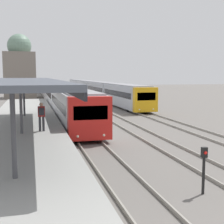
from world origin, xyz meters
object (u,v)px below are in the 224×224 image
(train_near, at_px, (54,92))
(signal_post_near, at_px, (204,165))
(train_far, at_px, (94,88))
(person_on_platform, at_px, (41,114))

(train_near, relative_size, signal_post_near, 34.83)
(train_far, xyz_separation_m, signal_post_near, (-5.88, -49.00, -0.60))
(train_far, height_order, signal_post_near, train_far)
(person_on_platform, xyz_separation_m, train_far, (11.08, 40.09, -0.24))
(train_far, distance_m, signal_post_near, 49.36)
(train_near, xyz_separation_m, train_far, (8.26, 11.29, -0.01))
(train_near, relative_size, train_far, 1.04)
(person_on_platform, relative_size, signal_post_near, 0.99)
(train_far, bearing_deg, person_on_platform, -105.44)
(train_near, height_order, train_far, train_near)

